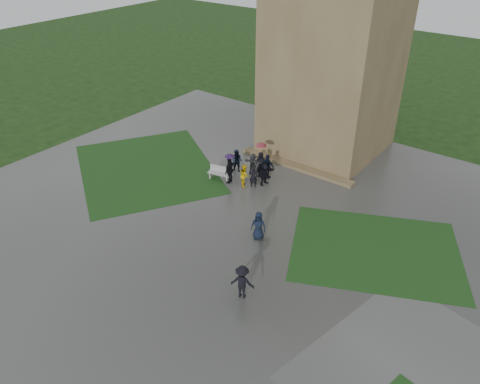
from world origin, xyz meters
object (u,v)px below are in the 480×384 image
Objects in this scene: pedestrian_mid at (258,226)px; pedestrian_near at (242,282)px; bench at (220,173)px; tower at (337,28)px.

pedestrian_near is (2.05, -4.25, 0.04)m from pedestrian_mid.
pedestrian_mid reaches higher than bench.
tower reaches higher than pedestrian_mid.
pedestrian_near reaches higher than bench.
pedestrian_near is at bearing -74.48° from tower.
pedestrian_near is (8.06, -8.20, 0.41)m from bench.
tower is at bearing 79.06° from pedestrian_mid.
bench is 0.95× the size of pedestrian_near.
bench is at bearing -109.99° from tower.
bench is 11.51m from pedestrian_near.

